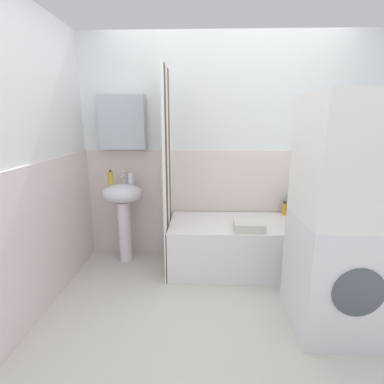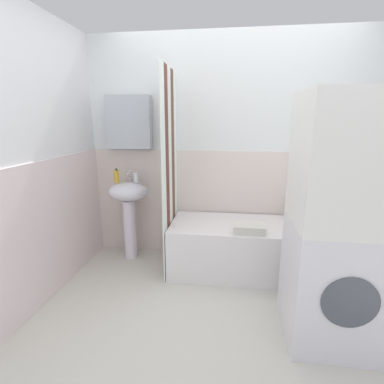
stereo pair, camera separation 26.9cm
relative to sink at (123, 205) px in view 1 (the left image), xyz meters
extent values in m
cube|color=beige|center=(1.10, -1.03, -0.66)|extent=(4.80, 5.60, 0.04)
cube|color=white|center=(1.10, 0.24, 0.56)|extent=(3.60, 0.05, 2.40)
cube|color=silver|center=(1.10, 0.21, -0.04)|extent=(3.60, 0.02, 1.20)
cube|color=silver|center=(0.00, 0.15, 0.86)|extent=(0.48, 0.12, 0.56)
cube|color=white|center=(-0.48, -0.69, 0.56)|extent=(0.05, 1.81, 2.40)
cube|color=silver|center=(-0.44, -0.69, -0.04)|extent=(0.02, 1.81, 1.20)
cylinder|color=white|center=(0.00, 0.00, -0.30)|extent=(0.14, 0.14, 0.67)
ellipsoid|color=white|center=(0.00, 0.00, 0.13)|extent=(0.44, 0.34, 0.20)
cylinder|color=silver|center=(0.00, 0.10, 0.26)|extent=(0.03, 0.03, 0.05)
cylinder|color=silver|center=(0.00, 0.05, 0.31)|extent=(0.02, 0.10, 0.02)
sphere|color=silver|center=(0.00, 0.10, 0.34)|extent=(0.03, 0.03, 0.03)
cylinder|color=gold|center=(-0.11, -0.01, 0.30)|extent=(0.05, 0.05, 0.13)
sphere|color=#252920|center=(-0.11, -0.01, 0.38)|extent=(0.02, 0.02, 0.02)
cylinder|color=silver|center=(0.09, 0.04, 0.29)|extent=(0.06, 0.06, 0.11)
cube|color=white|center=(1.32, -0.15, -0.38)|extent=(1.60, 0.68, 0.51)
cube|color=white|center=(0.50, -0.43, 0.36)|extent=(0.01, 0.14, 2.00)
cube|color=brown|center=(0.50, -0.29, 0.36)|extent=(0.01, 0.14, 2.00)
cube|color=white|center=(0.50, -0.15, 0.36)|extent=(0.01, 0.14, 2.00)
cube|color=brown|center=(0.50, -0.02, 0.36)|extent=(0.01, 0.14, 2.00)
cube|color=white|center=(0.50, 0.12, 0.36)|extent=(0.01, 0.14, 2.00)
cylinder|color=#BF4469|center=(2.01, 0.11, -0.04)|extent=(0.06, 0.06, 0.17)
cylinder|color=black|center=(2.01, 0.11, 0.06)|extent=(0.04, 0.04, 0.02)
cylinder|color=#2A2E2C|center=(1.91, 0.13, -0.02)|extent=(0.07, 0.07, 0.21)
cylinder|color=#28252A|center=(1.91, 0.13, 0.10)|extent=(0.05, 0.05, 0.02)
cylinder|color=#25815D|center=(1.80, 0.11, -0.01)|extent=(0.06, 0.06, 0.22)
cylinder|color=#262C23|center=(1.80, 0.11, 0.11)|extent=(0.05, 0.05, 0.02)
cylinder|color=gold|center=(1.74, 0.10, -0.06)|extent=(0.05, 0.05, 0.13)
cylinder|color=#2A2924|center=(1.74, 0.10, 0.02)|extent=(0.03, 0.03, 0.02)
cube|color=silver|center=(1.29, -0.36, -0.09)|extent=(0.29, 0.21, 0.08)
cube|color=white|center=(1.83, -1.00, -0.21)|extent=(0.61, 0.61, 0.85)
cube|color=white|center=(1.83, -1.00, 0.64)|extent=(0.61, 0.61, 0.85)
cylinder|color=#4A4F59|center=(1.83, -1.31, -0.17)|extent=(0.34, 0.01, 0.34)
camera|label=1|loc=(0.83, -2.96, 0.89)|focal=27.18mm
camera|label=2|loc=(1.10, -2.94, 0.89)|focal=27.18mm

